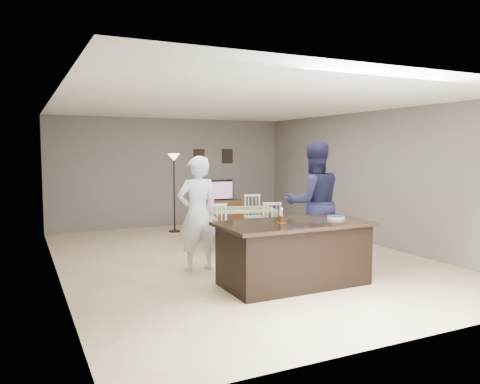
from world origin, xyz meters
name	(u,v)px	position (x,y,z in m)	size (l,w,h in m)	color
floor	(239,258)	(0.00, 0.00, 0.00)	(8.00, 8.00, 0.00)	tan
room_shell	(239,164)	(0.00, 0.00, 1.68)	(8.00, 8.00, 8.00)	slate
kitchen_island	(294,253)	(0.00, -1.80, 0.45)	(2.15, 1.10, 0.90)	black
tv_console	(218,212)	(1.20, 3.77, 0.30)	(1.20, 0.40, 0.60)	brown
television	(217,190)	(1.20, 3.84, 0.86)	(0.91, 0.12, 0.53)	black
tv_screen_glow	(219,190)	(1.20, 3.76, 0.87)	(0.78, 0.78, 0.00)	#D54B17
picture_frames	(213,156)	(1.15, 3.98, 1.75)	(1.10, 0.02, 0.38)	black
doorway	(74,214)	(-2.99, -2.30, 1.26)	(0.00, 2.10, 2.65)	black
woman	(197,214)	(-0.95, -0.45, 0.91)	(0.66, 0.44, 1.82)	silver
man	(313,203)	(0.95, -0.90, 1.03)	(1.00, 0.78, 2.05)	#191937
birthday_cake	(282,219)	(-0.18, -1.77, 0.95)	(0.13, 0.13, 0.21)	gold
plate_stack	(336,217)	(0.74, -1.79, 0.92)	(0.26, 0.26, 0.04)	white
dining_table	(236,215)	(0.52, 1.21, 0.59)	(1.83, 2.02, 0.93)	tan
floor_lamp	(174,171)	(-0.21, 3.09, 1.42)	(0.27, 0.27, 1.83)	black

